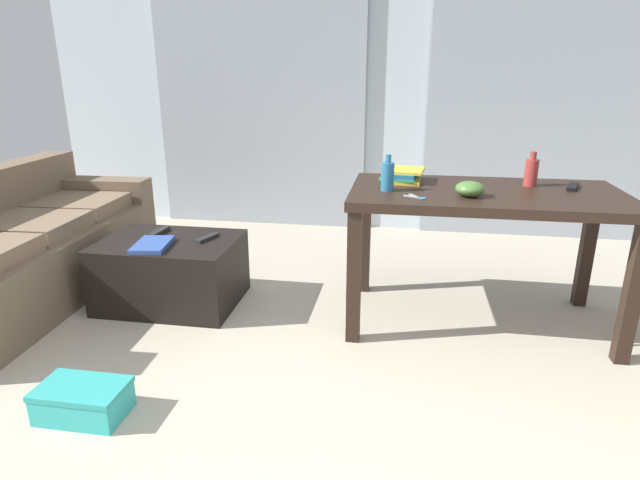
{
  "coord_description": "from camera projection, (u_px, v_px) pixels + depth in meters",
  "views": [
    {
      "loc": [
        0.1,
        -1.1,
        1.36
      ],
      "look_at": [
        -0.37,
        1.72,
        0.42
      ],
      "focal_mm": 28.96,
      "sensor_mm": 36.0,
      "label": 1
    }
  ],
  "objects": [
    {
      "name": "tv_remote_on_table",
      "position": [
        573.0,
        187.0,
        2.76
      ],
      "size": [
        0.11,
        0.19,
        0.02
      ],
      "primitive_type": "cube",
      "rotation": [
        0.0,
        0.0,
        -0.36
      ],
      "color": "black",
      "rests_on": "craft_table"
    },
    {
      "name": "wall_back",
      "position": [
        398.0,
        73.0,
        4.33
      ],
      "size": [
        6.18,
        0.1,
        2.67
      ],
      "primitive_type": "cube",
      "color": "silver",
      "rests_on": "ground"
    },
    {
      "name": "book_stack",
      "position": [
        402.0,
        175.0,
        2.93
      ],
      "size": [
        0.26,
        0.29,
        0.07
      ],
      "color": "gold",
      "rests_on": "craft_table"
    },
    {
      "name": "ground_plane",
      "position": [
        377.0,
        340.0,
        2.74
      ],
      "size": [
        8.39,
        8.39,
        0.0
      ],
      "primitive_type": "plane",
      "color": "#B2A893"
    },
    {
      "name": "shoebox",
      "position": [
        83.0,
        401.0,
        2.12
      ],
      "size": [
        0.36,
        0.22,
        0.14
      ],
      "color": "#33B2AD",
      "rests_on": "ground"
    },
    {
      "name": "magazine",
      "position": [
        152.0,
        245.0,
        2.94
      ],
      "size": [
        0.22,
        0.3,
        0.03
      ],
      "primitive_type": "cube",
      "rotation": [
        0.0,
        0.0,
        0.15
      ],
      "color": "#33519E",
      "rests_on": "coffee_table"
    },
    {
      "name": "coffee_table",
      "position": [
        171.0,
        272.0,
        3.13
      ],
      "size": [
        0.8,
        0.59,
        0.4
      ],
      "color": "black",
      "rests_on": "ground"
    },
    {
      "name": "tv_remote_secondary",
      "position": [
        207.0,
        238.0,
        3.08
      ],
      "size": [
        0.1,
        0.18,
        0.02
      ],
      "primitive_type": "cube",
      "rotation": [
        0.0,
        0.0,
        -0.33
      ],
      "color": "#232326",
      "rests_on": "coffee_table"
    },
    {
      "name": "curtains",
      "position": [
        397.0,
        89.0,
        4.29
      ],
      "size": [
        4.22,
        0.03,
        2.42
      ],
      "color": "#99A3AD",
      "rests_on": "ground"
    },
    {
      "name": "bottle_near",
      "position": [
        531.0,
        172.0,
        2.8
      ],
      "size": [
        0.07,
        0.07,
        0.19
      ],
      "color": "#99332D",
      "rests_on": "craft_table"
    },
    {
      "name": "scissors",
      "position": [
        418.0,
        197.0,
        2.56
      ],
      "size": [
        0.11,
        0.11,
        0.0
      ],
      "color": "#9EA0A5",
      "rests_on": "craft_table"
    },
    {
      "name": "bottle_far",
      "position": [
        388.0,
        176.0,
        2.69
      ],
      "size": [
        0.07,
        0.07,
        0.19
      ],
      "color": "teal",
      "rests_on": "craft_table"
    },
    {
      "name": "craft_table",
      "position": [
        484.0,
        209.0,
        2.75
      ],
      "size": [
        1.42,
        0.76,
        0.76
      ],
      "color": "black",
      "rests_on": "ground"
    },
    {
      "name": "tv_remote_primary",
      "position": [
        159.0,
        232.0,
        3.18
      ],
      "size": [
        0.06,
        0.19,
        0.02
      ],
      "primitive_type": "cube",
      "rotation": [
        0.0,
        0.0,
        -0.08
      ],
      "color": "#232326",
      "rests_on": "coffee_table"
    },
    {
      "name": "couch",
      "position": [
        19.0,
        250.0,
        3.21
      ],
      "size": [
        0.9,
        1.98,
        0.77
      ],
      "color": "brown",
      "rests_on": "ground"
    },
    {
      "name": "bowl",
      "position": [
        470.0,
        189.0,
        2.58
      ],
      "size": [
        0.14,
        0.14,
        0.08
      ],
      "primitive_type": "ellipsoid",
      "color": "#477033",
      "rests_on": "craft_table"
    }
  ]
}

